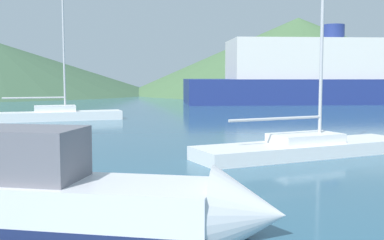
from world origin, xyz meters
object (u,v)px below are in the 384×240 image
ferry_distant (332,75)px  motorboat_near (56,196)px  sailboat_outer (305,146)px  sailboat_middle (55,114)px

ferry_distant → motorboat_near: bearing=-116.8°
motorboat_near → sailboat_outer: size_ratio=0.97×
motorboat_near → sailboat_middle: bearing=116.4°
motorboat_near → sailboat_middle: (-9.24, 20.35, -0.15)m
ferry_distant → sailboat_middle: bearing=-143.4°
motorboat_near → ferry_distant: bearing=78.1°
sailboat_middle → ferry_distant: sailboat_middle is taller
sailboat_middle → sailboat_outer: size_ratio=1.18×
sailboat_middle → ferry_distant: 31.10m
motorboat_near → sailboat_middle: sailboat_middle is taller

